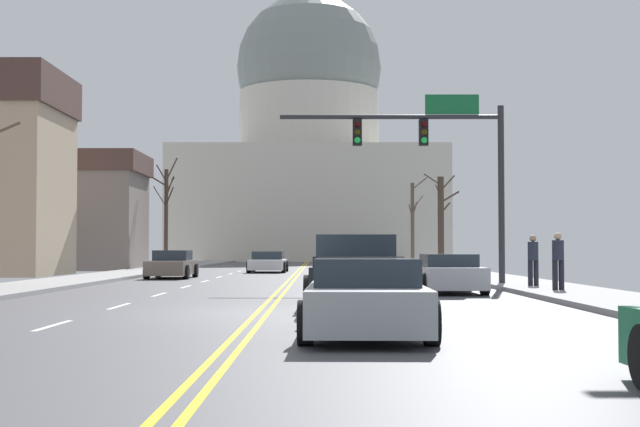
% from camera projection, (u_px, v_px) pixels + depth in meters
% --- Properties ---
extents(ground, '(20.00, 180.00, 0.20)m').
position_uv_depth(ground, '(259.00, 311.00, 19.02)').
color(ground, '#4C4C51').
extents(signal_gantry, '(7.91, 0.41, 6.65)m').
position_uv_depth(signal_gantry, '(434.00, 149.00, 31.44)').
color(signal_gantry, '#28282D').
rests_on(signal_gantry, ground).
extents(street_lamp_right, '(2.16, 0.24, 8.86)m').
position_uv_depth(street_lamp_right, '(635.00, 62.00, 18.82)').
color(street_lamp_right, '#333338').
rests_on(street_lamp_right, ground).
extents(capitol_building, '(28.05, 23.45, 31.64)m').
position_uv_depth(capitol_building, '(305.00, 154.00, 98.05)').
color(capitol_building, beige).
rests_on(capitol_building, ground).
extents(sedan_near_00, '(2.01, 4.50, 1.18)m').
position_uv_depth(sedan_near_00, '(444.00, 274.00, 27.21)').
color(sedan_near_00, silver).
rests_on(sedan_near_00, ground).
extents(pickup_truck_near_01, '(2.36, 5.58, 1.68)m').
position_uv_depth(pickup_truck_near_01, '(352.00, 275.00, 20.63)').
color(pickup_truck_near_01, black).
rests_on(pickup_truck_near_01, ground).
extents(sedan_near_02, '(2.07, 4.63, 1.21)m').
position_uv_depth(sedan_near_02, '(362.00, 299.00, 13.92)').
color(sedan_near_02, '#9EA3A8').
rests_on(sedan_near_02, ground).
extents(sedan_oncoming_00, '(1.97, 4.32, 1.26)m').
position_uv_depth(sedan_oncoming_00, '(168.00, 265.00, 40.06)').
color(sedan_oncoming_00, '#6B6056').
rests_on(sedan_oncoming_00, ground).
extents(sedan_oncoming_01, '(2.16, 4.61, 1.16)m').
position_uv_depth(sedan_oncoming_01, '(264.00, 262.00, 49.71)').
color(sedan_oncoming_01, silver).
rests_on(sedan_oncoming_01, ground).
extents(flank_building_01, '(13.22, 6.42, 7.18)m').
position_uv_depth(flank_building_01, '(32.00, 211.00, 54.97)').
color(flank_building_01, slate).
rests_on(flank_building_01, ground).
extents(flank_building_02, '(11.42, 9.45, 7.56)m').
position_uv_depth(flank_building_02, '(56.00, 215.00, 68.40)').
color(flank_building_02, tan).
rests_on(flank_building_02, ground).
extents(bare_tree_00, '(2.40, 1.83, 5.92)m').
position_uv_depth(bare_tree_00, '(437.00, 220.00, 56.48)').
color(bare_tree_00, '#423328').
rests_on(bare_tree_00, ground).
extents(bare_tree_01, '(1.55, 1.97, 7.10)m').
position_uv_depth(bare_tree_01, '(162.00, 212.00, 57.13)').
color(bare_tree_01, '#423328').
rests_on(bare_tree_01, ground).
extents(bare_tree_02, '(1.26, 1.83, 6.57)m').
position_uv_depth(bare_tree_02, '(409.00, 221.00, 68.33)').
color(bare_tree_02, brown).
rests_on(bare_tree_02, ground).
extents(pedestrian_00, '(0.35, 0.34, 1.64)m').
position_uv_depth(pedestrian_00, '(529.00, 258.00, 29.02)').
color(pedestrian_00, black).
rests_on(pedestrian_00, ground).
extents(pedestrian_01, '(0.35, 0.34, 1.67)m').
position_uv_depth(pedestrian_01, '(554.00, 258.00, 26.09)').
color(pedestrian_01, black).
rests_on(pedestrian_01, ground).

